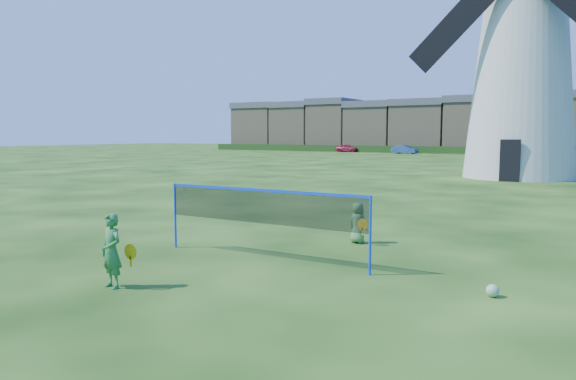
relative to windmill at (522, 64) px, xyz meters
The scene contains 10 objects.
ground 27.54m from the windmill, 92.65° to the right, with size 220.00×220.00×0.00m, color black.
windmill is the anchor object (origin of this frame).
badminton_net 27.28m from the windmill, 92.98° to the right, with size 5.05×0.05×1.55m.
player_girl 30.55m from the windmill, 94.74° to the right, with size 0.69×0.40×1.33m.
player_boy 24.73m from the windmill, 90.81° to the right, with size 0.64×0.44×1.02m.
play_ball 27.97m from the windmill, 82.72° to the right, with size 0.22×0.22×0.22m, color green.
terraced_houses 49.46m from the windmill, 113.22° to the left, with size 67.94×8.40×8.39m.
hedge 46.17m from the windmill, 120.54° to the left, with size 62.00×0.80×1.00m, color #193814.
car_left 49.35m from the windmill, 127.16° to the left, with size 1.38×3.44×1.17m, color maroon.
car_right 41.44m from the windmill, 118.51° to the left, with size 1.26×3.62×1.19m, color navy.
Camera 1 is at (6.28, -9.66, 2.73)m, focal length 33.91 mm.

